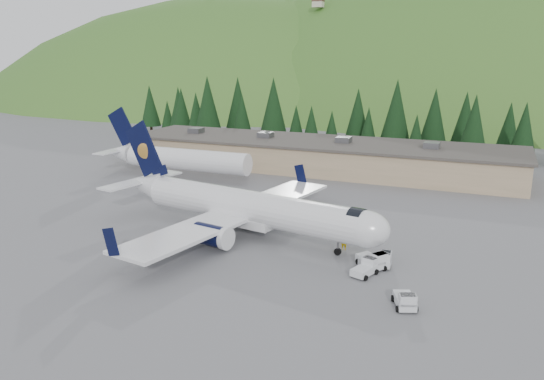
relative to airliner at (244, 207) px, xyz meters
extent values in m
plane|color=slate|center=(1.05, -0.19, -3.22)|extent=(600.00, 600.00, 0.00)
cylinder|color=white|center=(1.05, -0.19, 0.16)|extent=(28.09, 8.62, 3.74)
ellipsoid|color=white|center=(14.76, -2.66, 0.16)|extent=(5.45, 4.55, 3.74)
cylinder|color=black|center=(13.78, -2.48, 0.61)|extent=(1.92, 3.28, 3.09)
cone|color=white|center=(-15.60, 2.81, 0.56)|extent=(6.54, 4.74, 3.74)
cube|color=white|center=(0.07, -0.01, -1.41)|extent=(8.40, 4.55, 1.00)
cube|color=white|center=(-0.91, 0.16, -0.83)|extent=(11.39, 34.28, 0.35)
cube|color=black|center=(0.62, 17.08, 0.46)|extent=(2.01, 0.50, 2.86)
cube|color=black|center=(-5.38, -16.22, 0.46)|extent=(2.01, 0.50, 2.86)
cylinder|color=black|center=(1.09, 5.67, -1.68)|extent=(4.52, 2.99, 2.29)
cylinder|color=white|center=(2.95, 5.33, -1.68)|extent=(1.02, 2.50, 2.43)
cube|color=white|center=(1.09, 5.67, -1.13)|extent=(2.20, 0.63, 0.90)
cylinder|color=black|center=(-0.95, -5.69, -1.68)|extent=(4.52, 2.99, 2.29)
cylinder|color=white|center=(0.91, -6.03, -1.68)|extent=(1.02, 2.50, 2.43)
cube|color=white|center=(-0.95, -5.69, -1.13)|extent=(2.20, 0.63, 0.90)
cube|color=black|center=(-15.41, 2.78, 5.22)|extent=(6.11, 1.38, 7.31)
ellipsoid|color=gold|center=(-15.18, 2.94, 5.02)|extent=(1.97, 0.53, 1.97)
ellipsoid|color=gold|center=(-15.25, 2.54, 5.02)|extent=(1.97, 0.53, 1.97)
cube|color=black|center=(-12.86, 2.32, 2.63)|extent=(2.75, 0.73, 1.97)
cube|color=white|center=(-16.09, 2.90, 1.06)|extent=(4.75, 12.70, 0.22)
cylinder|color=slate|center=(11.82, -2.13, -2.33)|extent=(0.23, 0.23, 1.79)
cylinder|color=black|center=(11.82, -2.13, -2.84)|extent=(0.79, 0.41, 0.76)
cylinder|color=slate|center=(-1.41, 2.99, -2.23)|extent=(0.28, 0.28, 1.99)
cylinder|color=black|center=(-1.02, 2.91, -2.67)|extent=(1.14, 0.54, 1.09)
cylinder|color=black|center=(-1.81, 3.06, -2.67)|extent=(1.14, 0.54, 1.09)
cylinder|color=slate|center=(-2.37, -2.30, -2.23)|extent=(0.28, 0.28, 1.99)
cylinder|color=black|center=(-1.97, -2.37, -2.67)|extent=(1.14, 0.54, 1.09)
cylinder|color=black|center=(-2.76, -2.23, -2.67)|extent=(1.14, 0.54, 1.09)
cylinder|color=white|center=(-20.95, 21.81, -0.02)|extent=(22.00, 3.60, 3.60)
cone|color=white|center=(-34.95, 21.81, 0.18)|extent=(5.00, 3.60, 3.60)
cube|color=black|center=(-33.95, 21.81, 4.78)|extent=(5.82, 0.28, 6.89)
cube|color=white|center=(-34.95, 21.81, 0.78)|extent=(2.40, 11.00, 0.20)
cube|color=silver|center=(16.01, -3.69, -2.66)|extent=(3.17, 1.76, 0.71)
cube|color=silver|center=(17.03, -3.61, -2.05)|extent=(1.13, 1.50, 0.92)
cube|color=black|center=(17.03, -3.61, -1.64)|extent=(1.02, 1.39, 0.10)
cylinder|color=black|center=(16.97, -2.80, -2.94)|extent=(0.59, 0.27, 0.57)
cylinder|color=black|center=(17.09, -4.42, -2.94)|extent=(0.59, 0.27, 0.57)
cylinder|color=black|center=(14.93, -2.95, -2.94)|extent=(0.59, 0.27, 0.57)
cylinder|color=black|center=(15.06, -4.58, -2.94)|extent=(0.59, 0.27, 0.57)
cube|color=silver|center=(15.75, -3.69, -2.64)|extent=(3.50, 3.11, 0.74)
cube|color=silver|center=(16.62, -4.29, -2.01)|extent=(1.71, 1.81, 0.95)
cube|color=black|center=(16.62, -4.29, -1.59)|extent=(1.56, 1.67, 0.11)
cylinder|color=black|center=(17.10, -3.60, -2.93)|extent=(0.62, 0.53, 0.59)
cylinder|color=black|center=(16.13, -4.98, -2.93)|extent=(0.62, 0.53, 0.59)
cylinder|color=black|center=(15.37, -2.39, -2.93)|extent=(0.62, 0.53, 0.59)
cylinder|color=black|center=(14.40, -3.78, -2.93)|extent=(0.62, 0.53, 0.59)
cube|color=silver|center=(15.58, -6.18, -2.71)|extent=(2.23, 3.12, 0.66)
cube|color=silver|center=(15.88, -5.29, -2.14)|extent=(1.55, 1.31, 0.85)
cube|color=black|center=(15.88, -5.29, -1.77)|extent=(1.43, 1.19, 0.09)
cylinder|color=black|center=(15.16, -5.05, -2.96)|extent=(0.36, 0.56, 0.53)
cylinder|color=black|center=(16.59, -5.52, -2.96)|extent=(0.36, 0.56, 0.53)
cylinder|color=black|center=(14.57, -6.83, -2.96)|extent=(0.36, 0.56, 0.53)
cylinder|color=black|center=(16.00, -7.31, -2.96)|extent=(0.36, 0.56, 0.53)
cube|color=tan|center=(-3.95, 37.81, -0.82)|extent=(70.00, 16.00, 4.80)
cube|color=#47423D|center=(-3.95, 37.81, 1.73)|extent=(71.00, 17.00, 0.40)
cube|color=slate|center=(-28.95, 37.81, 2.38)|extent=(2.50, 2.50, 1.00)
cube|color=slate|center=(-13.95, 37.81, 2.38)|extent=(2.50, 2.50, 1.00)
cube|color=slate|center=(1.05, 37.81, 2.38)|extent=(2.50, 2.50, 1.00)
cube|color=slate|center=(16.05, 37.81, 2.38)|extent=(2.50, 2.50, 1.00)
cube|color=silver|center=(20.13, -11.14, -2.70)|extent=(2.39, 3.19, 0.67)
cube|color=silver|center=(20.49, -12.03, -2.12)|extent=(1.59, 1.38, 0.86)
cube|color=black|center=(20.49, -12.03, -1.74)|extent=(1.47, 1.26, 0.10)
cylinder|color=black|center=(21.20, -11.75, -2.96)|extent=(0.39, 0.57, 0.53)
cylinder|color=black|center=(19.78, -12.31, -2.96)|extent=(0.39, 0.57, 0.53)
cylinder|color=black|center=(20.49, -9.97, -2.96)|extent=(0.39, 0.57, 0.53)
cylinder|color=black|center=(19.07, -10.54, -2.96)|extent=(0.39, 0.57, 0.53)
imported|color=#FFCD00|center=(11.97, -0.30, -2.31)|extent=(0.68, 0.46, 1.82)
cone|color=black|center=(-59.24, 64.86, 3.85)|extent=(5.18, 5.18, 10.60)
cone|color=black|center=(-54.27, 65.44, 1.62)|extent=(3.55, 3.55, 7.27)
cone|color=black|center=(-49.29, 63.20, 3.81)|extent=(5.16, 5.16, 10.55)
cone|color=black|center=(-47.16, 61.19, 3.73)|extent=(5.10, 5.10, 10.43)
cone|color=black|center=(-42.25, 60.01, 3.23)|extent=(4.73, 4.73, 9.68)
cone|color=black|center=(-37.38, 57.29, 5.58)|extent=(6.45, 6.45, 13.20)
cone|color=black|center=(-32.38, 63.12, 5.32)|extent=(6.26, 6.26, 12.81)
cone|color=black|center=(-27.78, 55.94, 3.54)|extent=(4.96, 4.96, 10.14)
cone|color=black|center=(-23.82, 61.77, 1.92)|extent=(3.77, 3.77, 7.71)
cone|color=black|center=(-20.72, 57.53, 5.52)|extent=(6.41, 6.41, 13.11)
cone|color=black|center=(-14.96, 56.64, 2.22)|extent=(3.99, 3.99, 8.16)
cone|color=black|center=(-11.06, 55.55, 2.29)|extent=(4.04, 4.04, 8.27)
cone|color=black|center=(-7.10, 57.48, 1.66)|extent=(3.58, 3.58, 7.32)
cone|color=black|center=(-2.92, 63.19, 4.23)|extent=(5.47, 5.47, 11.18)
cone|color=black|center=(0.30, 59.91, 2.13)|extent=(3.92, 3.92, 8.03)
cone|color=black|center=(5.88, 60.71, 5.48)|extent=(6.38, 6.38, 13.06)
cone|color=black|center=(10.73, 57.10, 1.67)|extent=(3.58, 3.58, 7.33)
cone|color=black|center=(13.57, 61.42, 4.52)|extent=(5.68, 5.68, 11.61)
cone|color=black|center=(19.45, 63.90, 4.15)|extent=(5.41, 5.41, 11.06)
cone|color=black|center=(21.61, 54.88, 4.19)|extent=(5.44, 5.44, 11.12)
cone|color=black|center=(27.88, 65.33, 3.02)|extent=(4.58, 4.58, 9.36)
cone|color=black|center=(30.36, 57.19, 3.46)|extent=(4.90, 4.90, 10.02)
ellipsoid|color=#2A651D|center=(-88.95, 169.81, -78.22)|extent=(336.00, 240.00, 240.00)
ellipsoid|color=#2A651D|center=(41.05, 199.81, -88.22)|extent=(420.00, 300.00, 300.00)
camera|label=1|loc=(25.78, -52.02, 16.86)|focal=35.00mm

